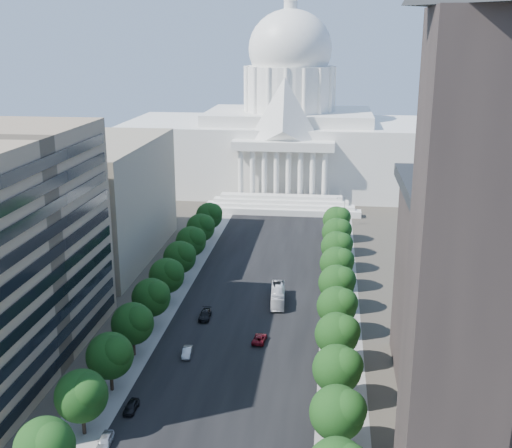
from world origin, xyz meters
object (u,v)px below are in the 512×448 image
at_px(car_dark_b, 205,315).
at_px(car_silver, 187,352).
at_px(car_red, 260,339).
at_px(car_parked, 105,441).
at_px(city_bus, 278,295).
at_px(car_dark_a, 131,407).

bearing_deg(car_dark_b, car_silver, -92.12).
distance_m(car_red, car_parked, 38.61).
distance_m(car_silver, city_bus, 29.51).
height_order(car_silver, car_dark_b, car_dark_b).
xyz_separation_m(car_dark_b, car_parked, (-5.65, -43.27, 0.01)).
xyz_separation_m(car_red, city_bus, (1.81, 18.97, 0.97)).
bearing_deg(city_bus, car_dark_a, -116.79).
xyz_separation_m(car_dark_a, car_red, (16.88, 25.25, -0.04)).
relative_size(car_dark_a, car_parked, 0.93).
bearing_deg(car_parked, car_dark_a, 79.32).
distance_m(car_dark_b, car_parked, 43.64).
xyz_separation_m(car_red, car_dark_b, (-12.17, 9.02, 0.09)).
relative_size(car_parked, city_bus, 0.38).
distance_m(car_dark_a, car_parked, 9.04).
height_order(car_red, car_dark_b, car_dark_b).
bearing_deg(car_red, car_silver, 34.45).
bearing_deg(car_dark_a, car_dark_b, 82.59).
relative_size(car_red, city_bus, 0.41).
xyz_separation_m(car_dark_a, car_silver, (4.59, 18.31, -0.00)).
bearing_deg(car_dark_b, car_dark_a, -99.53).
distance_m(car_dark_a, car_dark_b, 34.60).
distance_m(car_dark_a, car_silver, 18.88).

